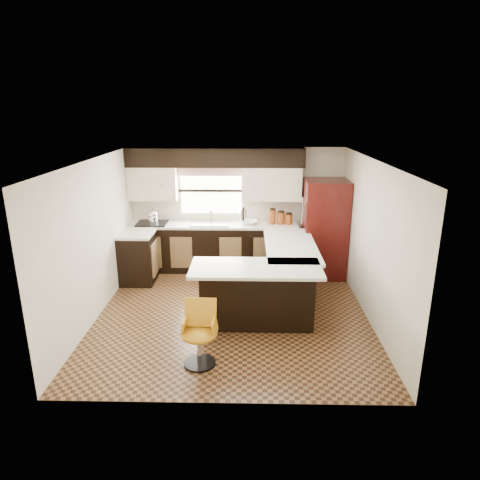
{
  "coord_description": "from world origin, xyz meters",
  "views": [
    {
      "loc": [
        0.25,
        -6.18,
        3.14
      ],
      "look_at": [
        0.11,
        0.45,
        1.07
      ],
      "focal_mm": 32.0,
      "sensor_mm": 36.0,
      "label": 1
    }
  ],
  "objects_px": {
    "peninsula_long": "(287,272)",
    "peninsula_return": "(257,296)",
    "bar_chair": "(199,335)",
    "refrigerator": "(324,229)"
  },
  "relations": [
    {
      "from": "peninsula_return",
      "to": "bar_chair",
      "type": "distance_m",
      "value": 1.33
    },
    {
      "from": "peninsula_long",
      "to": "refrigerator",
      "type": "height_order",
      "value": "refrigerator"
    },
    {
      "from": "peninsula_long",
      "to": "refrigerator",
      "type": "relative_size",
      "value": 1.05
    },
    {
      "from": "peninsula_return",
      "to": "refrigerator",
      "type": "height_order",
      "value": "refrigerator"
    },
    {
      "from": "peninsula_long",
      "to": "bar_chair",
      "type": "distance_m",
      "value": 2.43
    },
    {
      "from": "refrigerator",
      "to": "bar_chair",
      "type": "bearing_deg",
      "value": -123.33
    },
    {
      "from": "peninsula_long",
      "to": "bar_chair",
      "type": "bearing_deg",
      "value": -121.31
    },
    {
      "from": "peninsula_long",
      "to": "peninsula_return",
      "type": "height_order",
      "value": "same"
    },
    {
      "from": "refrigerator",
      "to": "peninsula_long",
      "type": "bearing_deg",
      "value": -127.13
    },
    {
      "from": "peninsula_return",
      "to": "refrigerator",
      "type": "distance_m",
      "value": 2.44
    }
  ]
}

